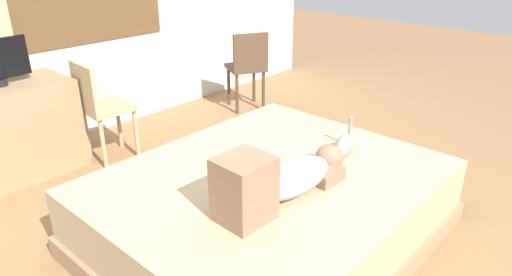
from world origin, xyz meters
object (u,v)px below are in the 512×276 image
object	(u,v)px
chair_by_desk	(99,104)
chair_spare	(248,65)
desk	(14,131)
cup	(19,70)
person_lying	(281,179)
cat	(343,146)
bed	(269,207)

from	to	relation	value
chair_by_desk	chair_spare	size ratio (longest dim) A/B	1.00
desk	cup	bearing A→B (deg)	44.16
person_lying	cat	world-z (taller)	person_lying
desk	chair_by_desk	world-z (taller)	chair_by_desk
person_lying	cup	xyz separation A→B (m)	(-0.33, 2.48, 0.21)
chair_by_desk	cup	bearing A→B (deg)	127.49
chair_spare	cup	bearing A→B (deg)	165.44
person_lying	chair_by_desk	xyz separation A→B (m)	(0.06, 1.98, -0.06)
cat	desk	distance (m)	2.56
bed	desk	size ratio (longest dim) A/B	2.28
person_lying	chair_by_desk	distance (m)	1.98
chair_by_desk	chair_spare	world-z (taller)	same
bed	chair_spare	xyz separation A→B (m)	(1.64, 1.71, 0.28)
desk	cat	bearing A→B (deg)	-61.91
desk	chair_by_desk	size ratio (longest dim) A/B	1.05
bed	person_lying	distance (m)	0.43
cup	chair_spare	world-z (taller)	chair_spare
desk	bed	bearing A→B (deg)	-71.77
desk	chair_spare	distance (m)	2.36
chair_by_desk	bed	bearing A→B (deg)	-86.95
person_lying	chair_by_desk	world-z (taller)	chair_by_desk
cup	chair_spare	bearing A→B (deg)	-14.56
bed	chair_by_desk	size ratio (longest dim) A/B	2.38
person_lying	desk	world-z (taller)	person_lying
bed	cat	xyz separation A→B (m)	(0.52, -0.18, 0.30)
desk	chair_spare	size ratio (longest dim) A/B	1.05
cup	chair_by_desk	bearing A→B (deg)	-52.51
person_lying	chair_by_desk	size ratio (longest dim) A/B	1.09
cat	chair_spare	bearing A→B (deg)	59.37
cat	chair_by_desk	size ratio (longest dim) A/B	0.40
cat	desk	bearing A→B (deg)	118.09
cat	chair_by_desk	xyz separation A→B (m)	(-0.61, 1.95, -0.01)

